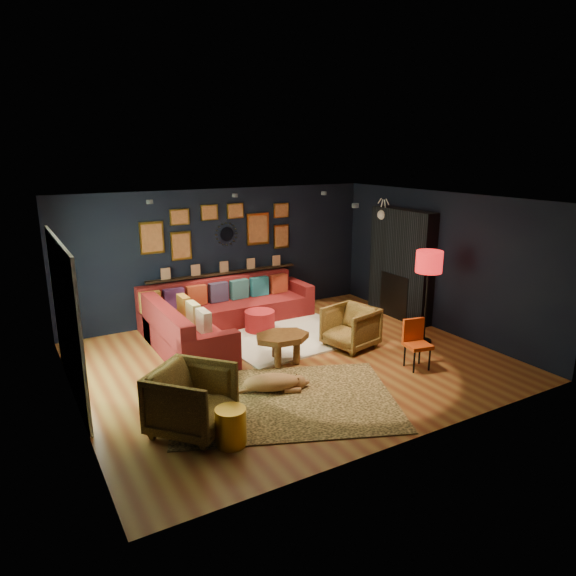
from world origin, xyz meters
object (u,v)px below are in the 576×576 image
coffee_table (282,340)px  floor_lamp (429,266)px  sectional (213,318)px  pouf (260,321)px  armchair_left (192,397)px  gold_stool (231,427)px  orange_chair (416,340)px  armchair_right (351,325)px  dog (272,379)px

coffee_table → floor_lamp: size_ratio=0.59×
sectional → pouf: bearing=-20.8°
armchair_left → gold_stool: size_ratio=1.97×
sectional → orange_chair: (2.20, -2.98, 0.13)m
armchair_left → armchair_right: bearing=-20.7°
pouf → floor_lamp: (2.30, -1.95, 1.18)m
sectional → gold_stool: 3.78m
armchair_right → floor_lamp: size_ratio=0.48×
orange_chair → armchair_left: bearing=-168.0°
dog → orange_chair: bearing=13.1°
pouf → armchair_right: bearing=-56.0°
armchair_right → orange_chair: armchair_right is taller
pouf → armchair_left: bearing=-130.0°
pouf → dog: pouf is taller
coffee_table → dog: size_ratio=0.90×
floor_lamp → dog: 3.52m
floor_lamp → dog: size_ratio=1.53×
pouf → orange_chair: size_ratio=0.73×
coffee_table → dog: (-0.62, -0.80, -0.21)m
armchair_left → dog: armchair_left is taller
coffee_table → armchair_left: (-1.95, -1.24, 0.05)m
orange_chair → floor_lamp: (0.91, 0.73, 0.94)m
gold_stool → dog: bearing=42.5°
gold_stool → floor_lamp: bearing=17.0°
armchair_left → sectional: bearing=22.4°
sectional → armchair_left: (-1.50, -3.06, 0.13)m
armchair_left → gold_stool: armchair_left is taller
orange_chair → dog: orange_chair is taller
orange_chair → coffee_table: bearing=157.0°
armchair_left → orange_chair: size_ratio=1.15×
coffee_table → pouf: (0.36, 1.51, -0.18)m
sectional → gold_stool: (-1.22, -3.58, -0.10)m
pouf → dog: (-0.98, -2.31, -0.03)m
coffee_table → orange_chair: size_ratio=1.26×
sectional → pouf: size_ratio=6.02×
coffee_table → gold_stool: 2.44m
pouf → armchair_right: armchair_right is taller
floor_lamp → orange_chair: bearing=-141.4°
armchair_right → floor_lamp: 1.70m
coffee_table → armchair_right: (1.36, 0.02, 0.00)m
sectional → armchair_right: size_ratio=4.28×
coffee_table → pouf: size_ratio=1.73×
armchair_right → armchair_left: bearing=-81.7°
sectional → coffee_table: sectional is taller
coffee_table → armchair_left: size_ratio=1.09×
sectional → coffee_table: bearing=-75.9°
floor_lamp → armchair_left: bearing=-170.1°
armchair_left → orange_chair: 3.70m
coffee_table → dog: coffee_table is taller
armchair_right → gold_stool: 3.53m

